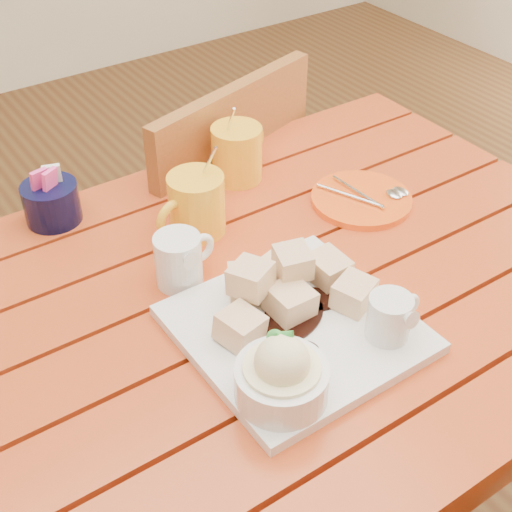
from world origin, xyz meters
TOP-DOWN VIEW (x-y plane):
  - table at (0.00, 0.00)m, footprint 1.20×0.79m
  - dessert_plate at (-0.01, -0.12)m, footprint 0.29×0.29m
  - coffee_mug_left at (0.02, 0.18)m, footprint 0.13×0.09m
  - coffee_mug_right at (0.16, 0.28)m, footprint 0.12×0.09m
  - cream_pitcher at (-0.06, 0.08)m, footprint 0.10×0.08m
  - sugar_caddy at (-0.16, 0.34)m, footprint 0.09×0.09m
  - orange_saucer at (0.29, 0.09)m, footprint 0.17×0.17m
  - chair_far at (0.18, 0.47)m, footprint 0.51×0.51m

SIDE VIEW (x-z plane):
  - chair_far at x=0.18m, z-range 0.05..0.93m
  - table at x=0.00m, z-range 0.27..1.02m
  - orange_saucer at x=0.29m, z-range 0.75..0.77m
  - dessert_plate at x=-0.01m, z-range 0.72..0.84m
  - sugar_caddy at x=-0.16m, z-range 0.74..0.83m
  - cream_pitcher at x=-0.06m, z-range 0.75..0.83m
  - coffee_mug_right at x=0.16m, z-range 0.73..0.88m
  - coffee_mug_left at x=0.02m, z-range 0.73..0.88m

